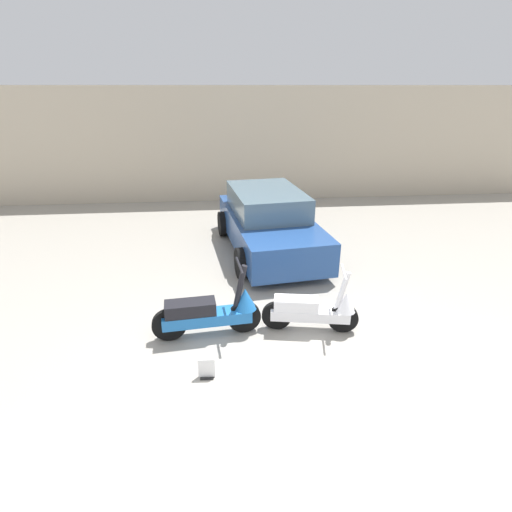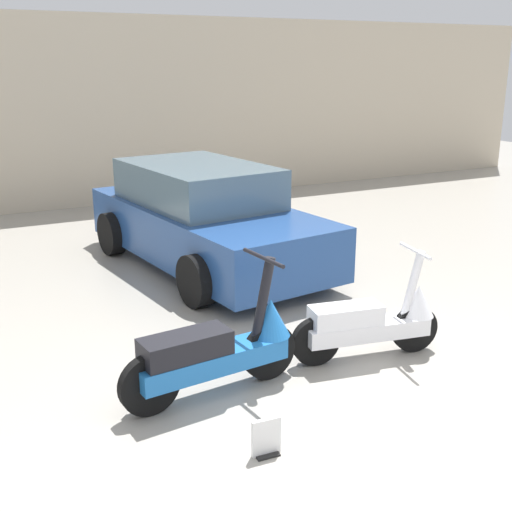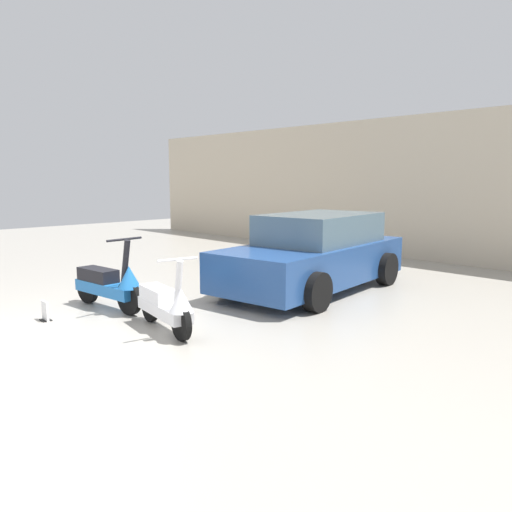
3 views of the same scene
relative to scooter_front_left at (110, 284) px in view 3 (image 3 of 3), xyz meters
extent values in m
plane|color=#9E998E|center=(0.81, -1.13, -0.37)|extent=(28.00, 28.00, 0.00)
cube|color=beige|center=(0.81, 7.24, 1.25)|extent=(19.60, 0.12, 3.25)
cylinder|color=black|center=(0.45, 0.05, -0.14)|extent=(0.47, 0.13, 0.47)
cylinder|color=black|center=(-0.58, -0.06, -0.14)|extent=(0.47, 0.13, 0.47)
cube|color=#1E66B2|center=(-0.07, -0.01, -0.08)|extent=(1.24, 0.40, 0.16)
cube|color=black|center=(-0.28, -0.03, 0.09)|extent=(0.71, 0.34, 0.18)
cylinder|color=black|center=(0.39, 0.04, 0.33)|extent=(0.22, 0.10, 0.66)
cylinder|color=black|center=(0.39, 0.04, 0.66)|extent=(0.09, 0.54, 0.03)
cone|color=#1E66B2|center=(0.47, 0.05, 0.15)|extent=(0.34, 0.34, 0.30)
cylinder|color=black|center=(1.84, -0.09, -0.16)|extent=(0.43, 0.15, 0.42)
cylinder|color=black|center=(0.91, 0.08, -0.16)|extent=(0.43, 0.15, 0.42)
cube|color=silver|center=(1.38, -0.01, -0.11)|extent=(1.13, 0.45, 0.15)
cube|color=white|center=(1.18, 0.03, 0.05)|extent=(0.65, 0.35, 0.17)
cylinder|color=white|center=(1.79, -0.08, 0.26)|extent=(0.20, 0.11, 0.60)
cylinder|color=white|center=(1.79, -0.08, 0.56)|extent=(0.12, 0.49, 0.03)
cone|color=silver|center=(1.85, -0.09, 0.10)|extent=(0.33, 0.33, 0.28)
cube|color=navy|center=(1.18, 3.04, 0.09)|extent=(2.01, 3.88, 0.62)
cube|color=slate|center=(1.15, 3.26, 0.64)|extent=(1.61, 2.23, 0.49)
cylinder|color=black|center=(2.12, 2.00, -0.09)|extent=(0.26, 0.59, 0.57)
cylinder|color=black|center=(0.53, 1.80, -0.09)|extent=(0.26, 0.59, 0.57)
cylinder|color=black|center=(1.82, 4.29, -0.09)|extent=(0.26, 0.59, 0.57)
cylinder|color=black|center=(0.23, 4.08, -0.09)|extent=(0.26, 0.59, 0.57)
cube|color=black|center=(-0.07, -0.89, -0.37)|extent=(0.17, 0.13, 0.01)
cube|color=white|center=(-0.07, -0.89, -0.24)|extent=(0.20, 0.04, 0.26)
camera|label=1|loc=(0.16, -4.78, 2.86)|focal=28.00mm
camera|label=2|loc=(-1.78, -4.12, 2.11)|focal=45.00mm
camera|label=3|loc=(6.40, -3.30, 1.46)|focal=35.00mm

